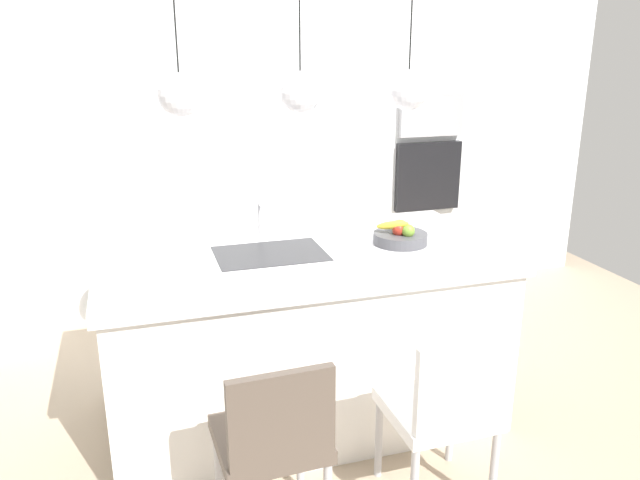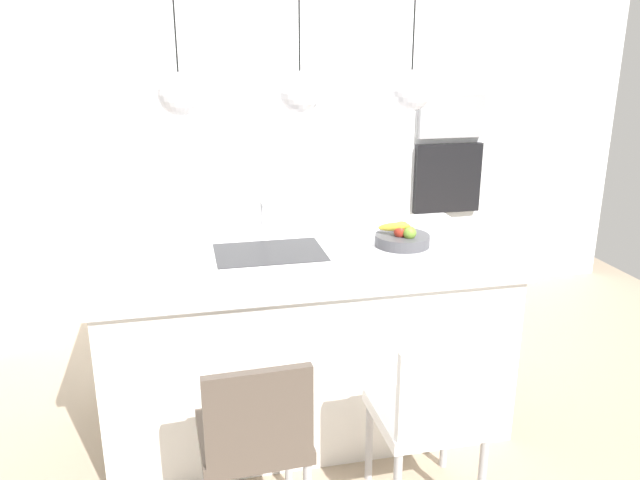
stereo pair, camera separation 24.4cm
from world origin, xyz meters
TOP-DOWN VIEW (x-y plane):
  - floor at (0.00, 0.00)m, footprint 6.60×6.60m
  - back_wall at (0.00, 1.65)m, footprint 6.00×0.10m
  - kitchen_island at (0.00, 0.00)m, footprint 2.08×1.11m
  - sink_basin at (-0.17, 0.00)m, footprint 0.56×0.40m
  - faucet at (-0.17, 0.21)m, footprint 0.02×0.17m
  - fruit_bowl at (0.54, -0.04)m, footprint 0.29×0.29m
  - microwave at (1.51, 1.58)m, footprint 0.54×0.08m
  - oven at (1.51, 1.58)m, footprint 0.56×0.08m
  - chair_near at (-0.37, -0.89)m, footprint 0.45×0.44m
  - chair_middle at (0.39, -0.89)m, footprint 0.45×0.44m
  - pendant_light_left at (-0.57, 0.00)m, footprint 0.20×0.20m
  - pendant_light_center at (0.00, 0.00)m, footprint 0.20×0.20m
  - pendant_light_right at (0.57, 0.00)m, footprint 0.20×0.20m

SIDE VIEW (x-z plane):
  - floor at x=0.00m, z-range 0.00..0.00m
  - kitchen_island at x=0.00m, z-range 0.00..0.96m
  - chair_near at x=-0.37m, z-range 0.06..0.91m
  - chair_middle at x=0.39m, z-range 0.06..0.92m
  - oven at x=1.51m, z-range 0.67..1.23m
  - sink_basin at x=-0.17m, z-range 0.94..0.96m
  - fruit_bowl at x=0.54m, z-range 0.93..1.08m
  - faucet at x=-0.17m, z-range 0.99..1.21m
  - back_wall at x=0.00m, z-range 0.00..2.60m
  - microwave at x=1.51m, z-range 1.28..1.62m
  - pendant_light_left at x=-0.57m, z-range 1.36..2.17m
  - pendant_light_center at x=0.00m, z-range 1.36..2.17m
  - pendant_light_right at x=0.57m, z-range 1.36..2.17m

